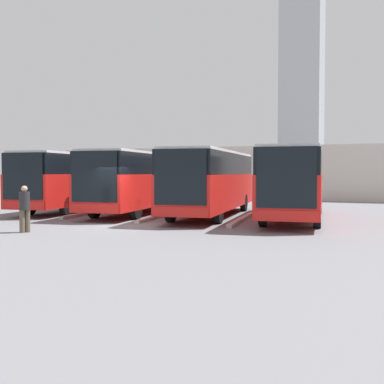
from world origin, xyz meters
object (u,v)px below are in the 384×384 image
Objects in this scene: bus_2 at (141,180)px; bus_3 at (80,179)px; bus_0 at (295,181)px; bus_1 at (212,180)px; pedestrian at (25,207)px.

bus_2 is 1.00× the size of bus_3.
bus_0 is 1.00× the size of bus_2.
bus_2 is at bearing 168.81° from bus_3.
bus_1 is 4.31m from bus_2.
bus_1 is at bearing -3.65° from pedestrian.
bus_1 is 10.04m from pedestrian.
bus_3 is at bearing -11.19° from bus_2.
pedestrian is at bearing 39.35° from bus_0.
bus_3 is at bearing -10.10° from bus_0.
bus_2 is at bearing -9.56° from bus_0.
bus_2 reaches higher than pedestrian.
bus_1 is 8.62m from bus_3.
bus_0 and bus_1 have the same top height.
bus_0 and bus_2 have the same top height.
bus_1 is at bearing 168.98° from bus_3.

